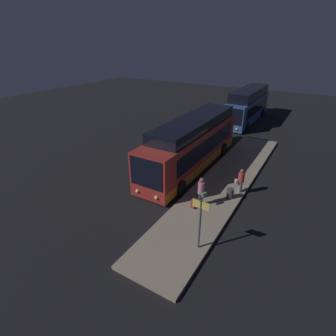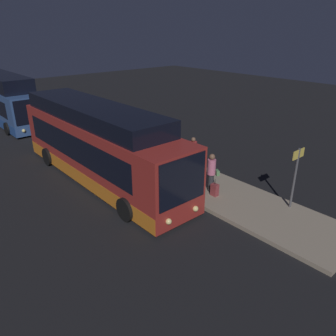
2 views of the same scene
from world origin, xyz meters
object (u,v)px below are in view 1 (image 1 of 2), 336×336
Objects in this scene: passenger_boarding at (241,180)px; sign_post at (200,219)px; suitcase at (193,203)px; bus_second at (247,107)px; passenger_waiting at (201,191)px; trash_bin at (230,193)px; bus_lead at (192,145)px.

sign_post is at bearing 141.64° from passenger_boarding.
sign_post is at bearing 30.25° from suitcase.
bus_second is 20.16m from passenger_waiting.
passenger_boarding is at bearing 178.86° from sign_post.
sign_post reaches higher than trash_bin.
bus_second reaches higher than suitcase.
bus_second reaches higher than passenger_boarding.
sign_post reaches higher than suitcase.
bus_second reaches higher than sign_post.
passenger_waiting is at bearing 113.47° from passenger_boarding.
passenger_waiting is 0.88m from suitcase.
sign_post is at bearing 50.93° from passenger_waiting.
suitcase is at bearing 7.81° from bus_second.
sign_post is 5.17m from trash_bin.
bus_second is at bearing 180.00° from bus_lead.
passenger_waiting is (4.89, 3.04, -0.59)m from bus_lead.
trash_bin is at bearing 53.25° from bus_lead.
passenger_boarding is at bearing 64.65° from bus_lead.
bus_lead is 7.46× the size of passenger_boarding.
bus_lead is 15.03m from bus_second.
bus_second is 17.26× the size of trash_bin.
passenger_boarding is 1.21m from trash_bin.
trash_bin is (-4.99, -0.16, -1.35)m from sign_post.
bus_second is 17.80m from passenger_boarding.
bus_lead is 15.15× the size of suitcase.
bus_lead is 6.63× the size of passenger_waiting.
passenger_boarding is 2.03× the size of suitcase.
sign_post is 4.10× the size of trash_bin.
sign_post is (6.02, -0.12, 0.80)m from passenger_boarding.
passenger_waiting reaches higher than passenger_boarding.
passenger_boarding reaches higher than suitcase.
bus_second is 6.10× the size of passenger_waiting.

